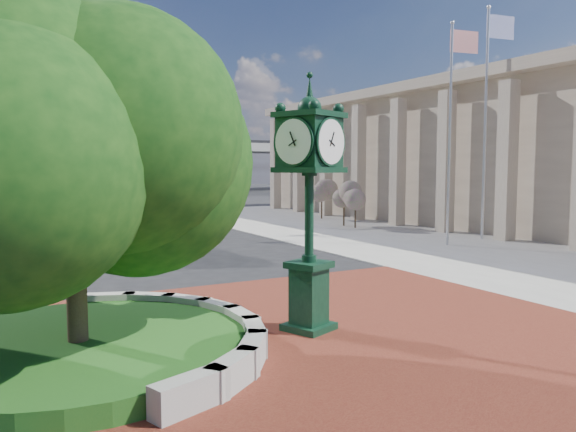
# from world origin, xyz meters

# --- Properties ---
(ground) EXTENTS (200.00, 200.00, 0.00)m
(ground) POSITION_xyz_m (0.00, 0.00, 0.00)
(ground) COLOR black
(ground) RESTS_ON ground
(plaza) EXTENTS (12.00, 12.00, 0.04)m
(plaza) POSITION_xyz_m (0.00, -1.00, 0.02)
(plaza) COLOR maroon
(plaza) RESTS_ON ground
(sidewalk) EXTENTS (20.00, 50.00, 0.04)m
(sidewalk) POSITION_xyz_m (16.00, 10.00, 0.02)
(sidewalk) COLOR #9E9B93
(sidewalk) RESTS_ON ground
(planter_wall) EXTENTS (2.96, 6.77, 0.54)m
(planter_wall) POSITION_xyz_m (-2.71, -0.00, 0.27)
(planter_wall) COLOR #9E9B93
(planter_wall) RESTS_ON ground
(grass_bed) EXTENTS (6.10, 6.10, 0.40)m
(grass_bed) POSITION_xyz_m (-5.00, 0.00, 0.20)
(grass_bed) COLOR #144915
(grass_bed) RESTS_ON ground
(civic_building) EXTENTS (17.35, 44.00, 8.60)m
(civic_building) POSITION_xyz_m (23.60, 12.00, 4.33)
(civic_building) COLOR tan
(civic_building) RESTS_ON ground
(overpass) EXTENTS (90.00, 12.00, 7.50)m
(overpass) POSITION_xyz_m (-0.22, 70.00, 6.54)
(overpass) COLOR #9E9B93
(overpass) RESTS_ON ground
(tree_planter) EXTENTS (5.20, 5.20, 6.33)m
(tree_planter) POSITION_xyz_m (-5.00, 0.00, 3.72)
(tree_planter) COLOR #38281C
(tree_planter) RESTS_ON ground
(tree_street) EXTENTS (4.40, 4.40, 5.45)m
(tree_street) POSITION_xyz_m (-4.00, 18.00, 3.24)
(tree_street) COLOR #38281C
(tree_street) RESTS_ON ground
(post_clock) EXTENTS (1.40, 1.40, 5.40)m
(post_clock) POSITION_xyz_m (-0.37, -0.37, 2.97)
(post_clock) COLOR black
(post_clock) RESTS_ON ground
(parked_car) EXTENTS (2.04, 4.69, 1.57)m
(parked_car) POSITION_xyz_m (0.84, 39.72, 0.79)
(parked_car) COLOR #540C0C
(parked_car) RESTS_ON ground
(flagpole_a) EXTENTS (1.54, 0.25, 9.91)m
(flagpole_a) POSITION_xyz_m (11.90, 8.11, 5.08)
(flagpole_a) COLOR silver
(flagpole_a) RESTS_ON ground
(flagpole_b) EXTENTS (1.75, 0.24, 11.20)m
(flagpole_b) POSITION_xyz_m (15.00, 8.93, 5.74)
(flagpole_b) COLOR silver
(flagpole_b) RESTS_ON ground
(street_lamp_near) EXTENTS (1.78, 0.52, 8.01)m
(street_lamp_near) POSITION_xyz_m (4.45, 27.91, 4.69)
(street_lamp_near) COLOR slate
(street_lamp_near) RESTS_ON ground
(street_lamp_far) EXTENTS (2.14, 0.97, 9.93)m
(street_lamp_far) POSITION_xyz_m (-2.18, 44.24, 5.82)
(street_lamp_far) COLOR slate
(street_lamp_far) RESTS_ON ground
(shrub_near) EXTENTS (1.20, 1.20, 2.20)m
(shrub_near) POSITION_xyz_m (12.44, 16.00, 1.59)
(shrub_near) COLOR #38281C
(shrub_near) RESTS_ON ground
(shrub_mid) EXTENTS (1.20, 1.20, 2.20)m
(shrub_mid) POSITION_xyz_m (12.50, 17.26, 1.59)
(shrub_mid) COLOR #38281C
(shrub_mid) RESTS_ON ground
(shrub_far) EXTENTS (1.20, 1.20, 2.20)m
(shrub_far) POSITION_xyz_m (13.84, 21.93, 1.59)
(shrub_far) COLOR #38281C
(shrub_far) RESTS_ON ground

